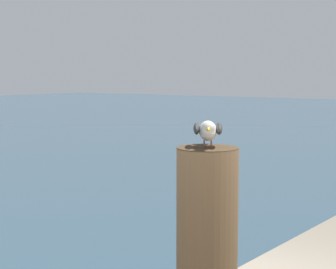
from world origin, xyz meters
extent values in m
cylinder|color=#4C3823|center=(-0.17, -0.46, 1.99)|extent=(0.32, 0.32, 1.03)
cylinder|color=#C66D60|center=(-0.17, -0.44, 2.52)|extent=(0.01, 0.01, 0.04)
cylinder|color=#C66D60|center=(-0.15, -0.47, 2.52)|extent=(0.01, 0.01, 0.04)
ellipsoid|color=silver|center=(-0.17, -0.46, 2.59)|extent=(0.24, 0.20, 0.10)
sphere|color=silver|center=(-0.28, -0.54, 2.62)|extent=(0.06, 0.06, 0.06)
cone|color=yellow|center=(-0.33, -0.57, 2.61)|extent=(0.05, 0.04, 0.02)
cube|color=silver|center=(-0.05, -0.38, 2.59)|extent=(0.10, 0.11, 0.01)
ellipsoid|color=#383838|center=(-0.19, -0.41, 2.60)|extent=(0.18, 0.13, 0.06)
ellipsoid|color=#383838|center=(-0.13, -0.50, 2.60)|extent=(0.18, 0.13, 0.06)
camera|label=1|loc=(-2.67, -2.05, 2.88)|focal=62.90mm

